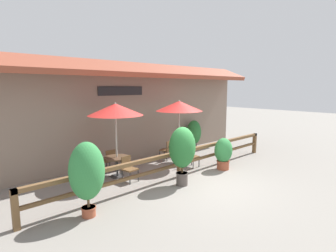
# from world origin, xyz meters

# --- Properties ---
(ground_plane) EXTENTS (60.00, 60.00, 0.00)m
(ground_plane) POSITION_xyz_m (0.00, 0.00, 0.00)
(ground_plane) COLOR gray
(building_facade) EXTENTS (14.28, 1.49, 4.23)m
(building_facade) POSITION_xyz_m (-0.00, 4.10, 2.16)
(building_facade) COLOR gray
(building_facade) RESTS_ON ground
(patio_railing) EXTENTS (10.40, 0.14, 0.95)m
(patio_railing) POSITION_xyz_m (0.00, 1.05, 0.70)
(patio_railing) COLOR brown
(patio_railing) RESTS_ON ground
(patio_umbrella_near) EXTENTS (1.91, 1.91, 2.63)m
(patio_umbrella_near) POSITION_xyz_m (-1.59, 2.59, 2.39)
(patio_umbrella_near) COLOR #B7B2A8
(patio_umbrella_near) RESTS_ON ground
(dining_table_near) EXTENTS (0.89, 0.89, 0.72)m
(dining_table_near) POSITION_xyz_m (-1.59, 2.59, 0.57)
(dining_table_near) COLOR #4C3826
(dining_table_near) RESTS_ON ground
(chair_near_streetside) EXTENTS (0.47, 0.47, 0.85)m
(chair_near_streetside) POSITION_xyz_m (-1.55, 1.92, 0.48)
(chair_near_streetside) COLOR brown
(chair_near_streetside) RESTS_ON ground
(chair_near_wallside) EXTENTS (0.44, 0.44, 0.85)m
(chair_near_wallside) POSITION_xyz_m (-1.52, 3.26, 0.48)
(chair_near_wallside) COLOR brown
(chair_near_wallside) RESTS_ON ground
(patio_umbrella_middle) EXTENTS (1.91, 1.91, 2.63)m
(patio_umbrella_middle) POSITION_xyz_m (1.21, 2.29, 2.39)
(patio_umbrella_middle) COLOR #B7B2A8
(patio_umbrella_middle) RESTS_ON ground
(dining_table_middle) EXTENTS (0.89, 0.89, 0.72)m
(dining_table_middle) POSITION_xyz_m (1.21, 2.29, 0.57)
(dining_table_middle) COLOR #4C3826
(dining_table_middle) RESTS_ON ground
(chair_middle_streetside) EXTENTS (0.45, 0.45, 0.85)m
(chair_middle_streetside) POSITION_xyz_m (1.20, 1.59, 0.48)
(chair_middle_streetside) COLOR brown
(chair_middle_streetside) RESTS_ON ground
(chair_middle_wallside) EXTENTS (0.51, 0.51, 0.85)m
(chair_middle_wallside) POSITION_xyz_m (1.18, 3.00, 0.48)
(chair_middle_wallside) COLOR brown
(chair_middle_wallside) RESTS_ON ground
(potted_plant_small_flowering) EXTENTS (0.73, 0.65, 1.23)m
(potted_plant_small_flowering) POSITION_xyz_m (1.88, 0.54, 0.66)
(potted_plant_small_flowering) COLOR #9E4C33
(potted_plant_small_flowering) RESTS_ON ground
(potted_plant_entrance_palm) EXTENTS (0.86, 0.78, 1.87)m
(potted_plant_entrance_palm) POSITION_xyz_m (-3.66, 0.56, 1.12)
(potted_plant_entrance_palm) COLOR #9E4C33
(potted_plant_entrance_palm) RESTS_ON ground
(potted_plant_corner_fern) EXTENTS (0.90, 0.81, 1.91)m
(potted_plant_corner_fern) POSITION_xyz_m (-0.48, 0.46, 1.19)
(potted_plant_corner_fern) COLOR #564C47
(potted_plant_corner_fern) RESTS_ON ground
(potted_plant_broad_leaf) EXTENTS (0.78, 0.70, 1.48)m
(potted_plant_broad_leaf) POSITION_xyz_m (3.55, 3.55, 0.83)
(potted_plant_broad_leaf) COLOR #564C47
(potted_plant_broad_leaf) RESTS_ON ground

